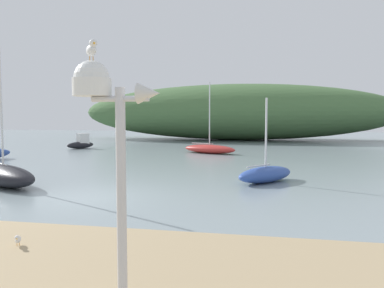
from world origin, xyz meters
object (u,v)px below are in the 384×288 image
sailboat_off_point (209,149)px  seagull_upper_strand (18,239)px  motorboat_east_reach (81,143)px  sailboat_far_right (266,174)px  mast_structure (104,108)px  seagull_on_radar (92,49)px  sailboat_outer_mooring (4,175)px

sailboat_off_point → seagull_upper_strand: size_ratio=17.21×
motorboat_east_reach → sailboat_far_right: (14.80, -13.55, -0.12)m
mast_structure → seagull_on_radar: (-0.14, -0.01, 0.70)m
motorboat_east_reach → sailboat_off_point: bearing=-11.4°
sailboat_outer_mooring → seagull_on_radar: bearing=-46.9°
mast_structure → motorboat_east_reach: size_ratio=1.20×
seagull_upper_strand → sailboat_off_point: bearing=88.4°
motorboat_east_reach → seagull_upper_strand: size_ratio=8.54×
sailboat_far_right → seagull_upper_strand: 9.88m
mast_structure → sailboat_outer_mooring: 11.13m
mast_structure → sailboat_off_point: 22.04m
seagull_on_radar → sailboat_outer_mooring: 11.21m
sailboat_far_right → mast_structure: bearing=-100.6°
mast_structure → motorboat_east_reach: 27.34m
seagull_upper_strand → sailboat_far_right: bearing=63.5°
sailboat_off_point → seagull_upper_strand: sailboat_off_point is taller
sailboat_outer_mooring → seagull_upper_strand: bearing=-50.7°
seagull_upper_strand → motorboat_east_reach: bearing=114.9°
sailboat_outer_mooring → sailboat_off_point: bearing=68.0°
mast_structure → seagull_on_radar: seagull_on_radar is taller
seagull_upper_strand → seagull_on_radar: bearing=-35.9°
seagull_on_radar → sailboat_far_right: bearing=78.6°
sailboat_outer_mooring → motorboat_east_reach: bearing=108.1°
sailboat_off_point → seagull_upper_strand: 20.20m
sailboat_far_right → sailboat_off_point: bearing=108.8°
sailboat_outer_mooring → sailboat_off_point: sailboat_outer_mooring is taller
sailboat_outer_mooring → sailboat_far_right: 9.86m
seagull_on_radar → motorboat_east_reach: bearing=117.8°
sailboat_outer_mooring → sailboat_off_point: size_ratio=1.01×
seagull_on_radar → sailboat_outer_mooring: sailboat_outer_mooring is taller
motorboat_east_reach → seagull_upper_strand: motorboat_east_reach is taller
motorboat_east_reach → sailboat_far_right: size_ratio=0.76×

